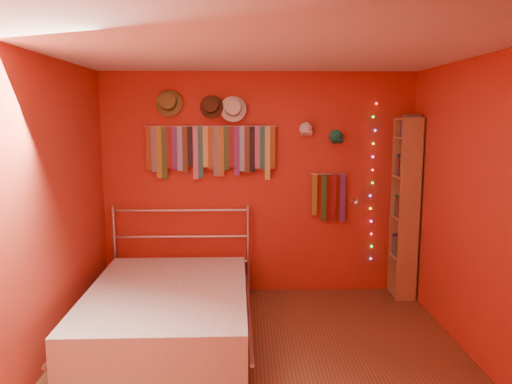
{
  "coord_description": "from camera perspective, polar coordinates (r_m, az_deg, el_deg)",
  "views": [
    {
      "loc": [
        -0.15,
        -3.84,
        2.02
      ],
      "look_at": [
        -0.05,
        0.9,
        1.29
      ],
      "focal_mm": 35.0,
      "sensor_mm": 36.0,
      "label": 1
    }
  ],
  "objects": [
    {
      "name": "tie_rack",
      "position": [
        5.55,
        -5.21,
        4.95
      ],
      "size": [
        1.45,
        0.03,
        0.6
      ],
      "color": "silver",
      "rests_on": "back_wall"
    },
    {
      "name": "fedora_white",
      "position": [
        5.5,
        -2.64,
        9.55
      ],
      "size": [
        0.29,
        0.16,
        0.28
      ],
      "rotation": [
        1.36,
        0.0,
        0.0
      ],
      "color": "silver",
      "rests_on": "back_wall"
    },
    {
      "name": "small_tie_rack",
      "position": [
        5.68,
        8.35,
        -0.38
      ],
      "size": [
        0.4,
        0.03,
        0.55
      ],
      "color": "silver",
      "rests_on": "back_wall"
    },
    {
      "name": "ground",
      "position": [
        4.34,
        0.9,
        -18.99
      ],
      "size": [
        3.5,
        3.5,
        0.0
      ],
      "primitive_type": "plane",
      "color": "brown",
      "rests_on": "ground"
    },
    {
      "name": "left_wall",
      "position": [
        4.23,
        -23.49,
        -2.47
      ],
      "size": [
        0.02,
        3.5,
        2.5
      ],
      "primitive_type": "cube",
      "color": "#A5201A",
      "rests_on": "ground"
    },
    {
      "name": "back_wall",
      "position": [
        5.64,
        0.28,
        0.91
      ],
      "size": [
        3.5,
        0.02,
        2.5
      ],
      "primitive_type": "cube",
      "color": "#A5201A",
      "rests_on": "ground"
    },
    {
      "name": "bookshelf",
      "position": [
        5.75,
        17.08,
        -1.68
      ],
      "size": [
        0.25,
        0.34,
        2.0
      ],
      "color": "olive",
      "rests_on": "ground"
    },
    {
      "name": "right_wall",
      "position": [
        4.35,
        24.67,
        -2.25
      ],
      "size": [
        0.02,
        3.5,
        2.5
      ],
      "primitive_type": "cube",
      "color": "#A5201A",
      "rests_on": "ground"
    },
    {
      "name": "bed",
      "position": [
        4.82,
        -10.04,
        -13.1
      ],
      "size": [
        1.57,
        2.13,
        1.02
      ],
      "rotation": [
        0.0,
        0.0,
        0.02
      ],
      "color": "silver",
      "rests_on": "ground"
    },
    {
      "name": "reading_lamp",
      "position": [
        5.57,
        11.34,
        -1.17
      ],
      "size": [
        0.07,
        0.3,
        0.09
      ],
      "color": "silver",
      "rests_on": "back_wall"
    },
    {
      "name": "ceiling",
      "position": [
        3.87,
        0.99,
        15.88
      ],
      "size": [
        3.5,
        3.5,
        0.02
      ],
      "primitive_type": "cube",
      "color": "white",
      "rests_on": "back_wall"
    },
    {
      "name": "fedora_olive",
      "position": [
        5.56,
        -10.0,
        10.05
      ],
      "size": [
        0.29,
        0.16,
        0.29
      ],
      "rotation": [
        1.36,
        0.0,
        0.0
      ],
      "color": "brown",
      "rests_on": "back_wall"
    },
    {
      "name": "fairy_lights",
      "position": [
        5.78,
        13.16,
        1.01
      ],
      "size": [
        0.06,
        0.02,
        1.79
      ],
      "color": "#FF3333",
      "rests_on": "back_wall"
    },
    {
      "name": "fedora_brown",
      "position": [
        5.51,
        -5.11,
        9.74
      ],
      "size": [
        0.26,
        0.14,
        0.25
      ],
      "rotation": [
        1.36,
        0.0,
        0.0
      ],
      "color": "#3F2716",
      "rests_on": "back_wall"
    },
    {
      "name": "cap_green",
      "position": [
        5.63,
        9.12,
        6.29
      ],
      "size": [
        0.16,
        0.21,
        0.16
      ],
      "color": "#197355",
      "rests_on": "back_wall"
    },
    {
      "name": "cap_white",
      "position": [
        5.58,
        5.71,
        7.19
      ],
      "size": [
        0.16,
        0.2,
        0.16
      ],
      "color": "white",
      "rests_on": "back_wall"
    }
  ]
}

